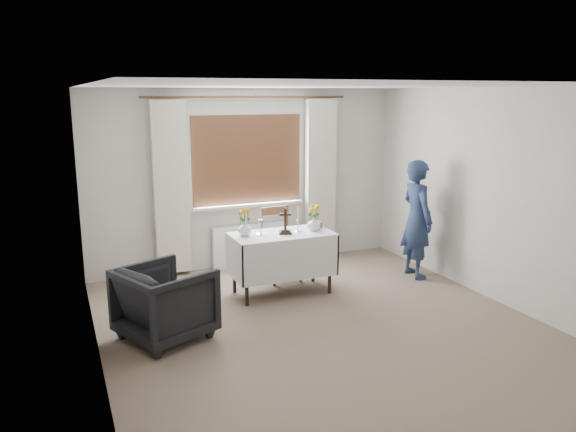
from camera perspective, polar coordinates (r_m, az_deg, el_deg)
The scene contains 12 objects.
ground at distance 6.06m, azimuth 3.81°, elevation -11.33°, with size 5.00×5.00×0.00m, color #83705A.
altar_table at distance 6.93m, azimuth -0.62°, elevation -4.83°, with size 1.24×0.64×0.76m, color silver.
wooden_chair at distance 7.38m, azimuth -0.72°, elevation -2.90°, with size 0.45×0.45×0.97m, color #58321E, non-canonical shape.
armchair at distance 5.83m, azimuth -12.34°, elevation -8.59°, with size 0.80×0.83×0.75m, color black.
person at distance 7.66m, azimuth 12.97°, elevation -0.30°, with size 0.58×0.38×1.58m, color navy.
radiator at distance 8.07m, azimuth -3.88°, elevation -2.96°, with size 1.10×0.10×0.60m, color white.
wooden_cross at distance 6.77m, azimuth -0.28°, elevation -0.50°, with size 0.15×0.11×0.32m, color black, non-canonical shape.
candlestick_left at distance 6.72m, azimuth -2.82°, elevation -0.32°, with size 0.11×0.11×0.39m, color white, non-canonical shape.
candlestick_right at distance 6.85m, azimuth 1.02°, elevation -0.36°, with size 0.09×0.09×0.32m, color white, non-canonical shape.
flower_vase_left at distance 6.73m, azimuth -4.43°, elevation -1.27°, with size 0.17×0.17×0.17m, color white.
flower_vase_right at distance 6.96m, azimuth 2.65°, elevation -0.78°, with size 0.17×0.17×0.17m, color white.
wicker_basket at distance 7.16m, azimuth 2.74°, elevation -0.83°, with size 0.19×0.19×0.07m, color brown.
Camera 1 is at (-2.51, -4.94, 2.44)m, focal length 35.00 mm.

